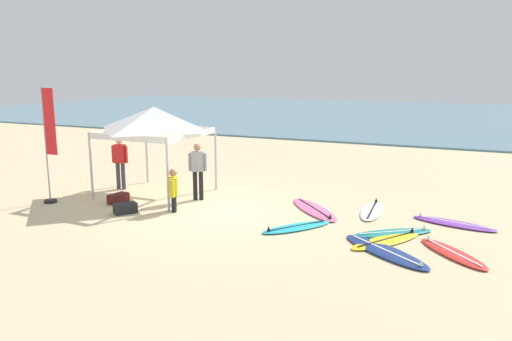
{
  "coord_description": "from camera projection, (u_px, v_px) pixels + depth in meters",
  "views": [
    {
      "loc": [
        6.44,
        -11.72,
        3.84
      ],
      "look_at": [
        0.6,
        1.16,
        1.0
      ],
      "focal_mm": 35.17,
      "sensor_mm": 36.0,
      "label": 1
    }
  ],
  "objects": [
    {
      "name": "surfboard_white",
      "position": [
        372.0,
        210.0,
        13.83
      ],
      "size": [
        0.72,
        2.14,
        0.19
      ],
      "color": "white",
      "rests_on": "ground"
    },
    {
      "name": "surfboard_pink",
      "position": [
        314.0,
        209.0,
        13.94
      ],
      "size": [
        2.16,
        2.3,
        0.19
      ],
      "color": "pink",
      "rests_on": "ground"
    },
    {
      "name": "gear_bag_near_tent",
      "position": [
        118.0,
        198.0,
        14.7
      ],
      "size": [
        0.38,
        0.63,
        0.28
      ],
      "primitive_type": "cube",
      "rotation": [
        0.0,
        0.0,
        1.46
      ],
      "color": "#4C1919",
      "rests_on": "ground"
    },
    {
      "name": "surfboard_cyan",
      "position": [
        296.0,
        227.0,
        12.36
      ],
      "size": [
        1.59,
        1.9,
        0.19
      ],
      "color": "#23B2CC",
      "rests_on": "ground"
    },
    {
      "name": "banner_flag",
      "position": [
        49.0,
        150.0,
        14.43
      ],
      "size": [
        0.6,
        0.36,
        3.4
      ],
      "color": "#99999E",
      "rests_on": "ground"
    },
    {
      "name": "person_red",
      "position": [
        120.0,
        160.0,
        16.27
      ],
      "size": [
        0.54,
        0.3,
        1.71
      ],
      "color": "#383842",
      "rests_on": "ground"
    },
    {
      "name": "person_grey",
      "position": [
        198.0,
        168.0,
        14.92
      ],
      "size": [
        0.51,
        0.34,
        1.71
      ],
      "color": "black",
      "rests_on": "ground"
    },
    {
      "name": "surfboard_red",
      "position": [
        452.0,
        253.0,
        10.6
      ],
      "size": [
        1.74,
        1.84,
        0.19
      ],
      "color": "red",
      "rests_on": "ground"
    },
    {
      "name": "surfboard_navy",
      "position": [
        385.0,
        251.0,
        10.7
      ],
      "size": [
        2.35,
        2.0,
        0.19
      ],
      "color": "navy",
      "rests_on": "ground"
    },
    {
      "name": "gear_bag_by_pole",
      "position": [
        125.0,
        208.0,
        13.65
      ],
      "size": [
        0.6,
        0.68,
        0.28
      ],
      "primitive_type": "cube",
      "rotation": [
        0.0,
        0.0,
        0.98
      ],
      "color": "#232328",
      "rests_on": "ground"
    },
    {
      "name": "surfboard_purple",
      "position": [
        453.0,
        223.0,
        12.66
      ],
      "size": [
        2.16,
        1.05,
        0.19
      ],
      "color": "purple",
      "rests_on": "ground"
    },
    {
      "name": "surfboard_yellow",
      "position": [
        387.0,
        240.0,
        11.4
      ],
      "size": [
        1.62,
        2.14,
        0.19
      ],
      "color": "yellow",
      "rests_on": "ground"
    },
    {
      "name": "canopy_tent",
      "position": [
        154.0,
        119.0,
        15.26
      ],
      "size": [
        2.84,
        2.84,
        2.75
      ],
      "color": "#B7B7BC",
      "rests_on": "ground"
    },
    {
      "name": "surfboard_teal",
      "position": [
        394.0,
        233.0,
        11.93
      ],
      "size": [
        1.91,
        1.63,
        0.19
      ],
      "color": "#19847F",
      "rests_on": "ground"
    },
    {
      "name": "person_yellow",
      "position": [
        174.0,
        188.0,
        13.75
      ],
      "size": [
        0.37,
        0.49,
        1.2
      ],
      "color": "black",
      "rests_on": "ground"
    },
    {
      "name": "sea",
      "position": [
        401.0,
        115.0,
        42.74
      ],
      "size": [
        80.0,
        36.0,
        0.1
      ],
      "primitive_type": "cube",
      "color": "#568499",
      "rests_on": "ground"
    },
    {
      "name": "ground_plane",
      "position": [
        219.0,
        212.0,
        13.83
      ],
      "size": [
        80.0,
        80.0,
        0.0
      ],
      "primitive_type": "plane",
      "color": "beige"
    }
  ]
}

